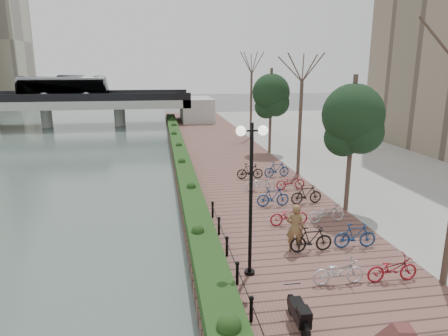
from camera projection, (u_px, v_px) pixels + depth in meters
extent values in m
cube|color=brown|center=(234.00, 174.00, 27.22)|extent=(8.00, 75.00, 0.50)
cube|color=gray|center=(445.00, 165.00, 29.69)|extent=(24.00, 75.00, 0.50)
cube|color=#1A3914|center=(182.00, 160.00, 28.96)|extent=(1.10, 56.00, 0.60)
cylinder|color=black|center=(251.00, 310.00, 10.87)|extent=(0.10, 0.10, 0.70)
cylinder|color=black|center=(237.00, 274.00, 12.78)|extent=(0.10, 0.10, 0.70)
cylinder|color=black|center=(227.00, 247.00, 14.70)|extent=(0.10, 0.10, 0.70)
cylinder|color=black|center=(219.00, 227.00, 16.61)|extent=(0.10, 0.10, 0.70)
cylinder|color=black|center=(213.00, 210.00, 18.53)|extent=(0.10, 0.10, 0.70)
cylinder|color=black|center=(251.00, 202.00, 12.90)|extent=(0.12, 0.12, 5.13)
cylinder|color=black|center=(252.00, 131.00, 12.34)|extent=(0.70, 0.06, 0.06)
sphere|color=white|center=(241.00, 131.00, 12.29)|extent=(0.32, 0.32, 0.32)
sphere|color=white|center=(263.00, 130.00, 12.40)|extent=(0.32, 0.32, 0.32)
imported|color=brown|center=(295.00, 228.00, 14.97)|extent=(0.79, 0.63, 1.87)
imported|color=silver|center=(340.00, 272.00, 12.68)|extent=(0.60, 1.71, 0.90)
imported|color=black|center=(310.00, 238.00, 15.16)|extent=(0.47, 1.66, 1.00)
imported|color=maroon|center=(288.00, 215.00, 17.66)|extent=(0.60, 1.71, 0.90)
imported|color=navy|center=(272.00, 196.00, 20.14)|extent=(0.47, 1.66, 1.00)
imported|color=silver|center=(260.00, 183.00, 22.64)|extent=(0.60, 1.71, 0.90)
imported|color=black|center=(250.00, 171.00, 25.12)|extent=(0.47, 1.66, 1.00)
imported|color=maroon|center=(392.00, 268.00, 12.96)|extent=(0.60, 1.71, 0.90)
imported|color=navy|center=(354.00, 235.00, 15.44)|extent=(0.47, 1.66, 1.00)
imported|color=silver|center=(327.00, 213.00, 17.94)|extent=(0.60, 1.71, 0.90)
imported|color=black|center=(306.00, 194.00, 20.42)|extent=(0.47, 1.66, 1.00)
imported|color=maroon|center=(290.00, 181.00, 22.92)|extent=(0.60, 1.71, 0.90)
imported|color=navy|center=(277.00, 170.00, 25.40)|extent=(0.47, 1.66, 1.00)
cube|color=#989893|center=(45.00, 104.00, 49.96)|extent=(36.00, 8.00, 1.00)
cube|color=black|center=(35.00, 98.00, 46.00)|extent=(36.00, 0.15, 0.90)
cube|color=black|center=(52.00, 94.00, 53.47)|extent=(36.00, 0.15, 0.90)
cylinder|color=#989893|center=(47.00, 117.00, 50.39)|extent=(1.40, 1.40, 2.50)
cylinder|color=#989893|center=(120.00, 116.00, 51.78)|extent=(1.40, 1.40, 2.50)
imported|color=#B8BCC3|center=(63.00, 87.00, 49.85)|extent=(2.52, 10.77, 3.00)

